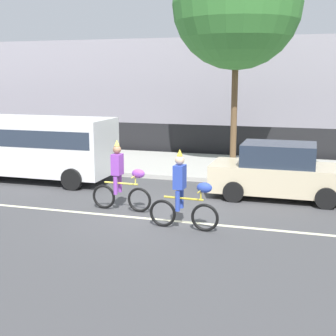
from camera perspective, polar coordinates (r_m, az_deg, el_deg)
name	(u,v)px	position (r m, az deg, el deg)	size (l,w,h in m)	color
ground_plane	(155,213)	(12.44, -1.57, -5.55)	(80.00, 80.00, 0.00)	#424244
road_centre_line	(149,219)	(11.98, -2.33, -6.19)	(36.00, 0.14, 0.01)	beige
sidewalk_curb	(207,166)	(18.53, 4.83, 0.21)	(60.00, 5.00, 0.15)	#ADAAA3
fence_line	(221,141)	(21.23, 6.52, 3.29)	(40.00, 0.08, 1.40)	black
building_backdrop	(231,88)	(29.70, 7.64, 9.58)	(28.00, 8.00, 5.64)	#99939E
parade_cyclist_purple	(121,180)	(12.57, -5.69, -1.46)	(1.72, 0.50, 1.92)	black
parade_cyclist_cobalt	(184,195)	(10.98, 1.98, -3.27)	(1.72, 0.50, 1.92)	black
parked_van_white	(43,144)	(16.68, -15.03, 2.85)	(5.00, 2.22, 2.18)	white
parked_car_beige	(280,172)	(14.22, 13.55, -0.50)	(4.10, 1.92, 1.64)	beige
street_tree_near_lamp	(237,4)	(18.41, 8.40, 19.12)	(4.79, 4.79, 8.42)	brown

